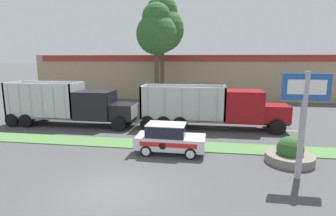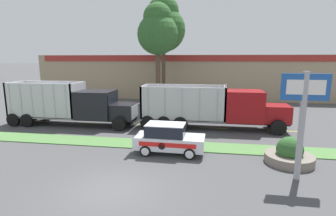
{
  "view_description": "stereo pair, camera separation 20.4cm",
  "coord_description": "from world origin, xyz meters",
  "views": [
    {
      "loc": [
        3.91,
        -10.04,
        5.61
      ],
      "look_at": [
        1.18,
        8.04,
        2.17
      ],
      "focal_mm": 28.0,
      "sensor_mm": 36.0,
      "label": 1
    },
    {
      "loc": [
        4.11,
        -10.01,
        5.61
      ],
      "look_at": [
        1.18,
        8.04,
        2.17
      ],
      "focal_mm": 28.0,
      "sensor_mm": 36.0,
      "label": 2
    }
  ],
  "objects": [
    {
      "name": "ground_plane",
      "position": [
        0.0,
        0.0,
        0.0
      ],
      "size": [
        600.0,
        600.0,
        0.0
      ],
      "primitive_type": "plane",
      "color": "#474749"
    },
    {
      "name": "grass_verge",
      "position": [
        0.0,
        6.22,
        0.03
      ],
      "size": [
        120.0,
        1.96,
        0.06
      ],
      "primitive_type": "cube",
      "color": "#517F42",
      "rests_on": "ground_plane"
    },
    {
      "name": "centre_line_2",
      "position": [
        -11.7,
        11.2,
        0.0
      ],
      "size": [
        2.4,
        0.14,
        0.01
      ],
      "primitive_type": "cube",
      "color": "yellow",
      "rests_on": "ground_plane"
    },
    {
      "name": "centre_line_3",
      "position": [
        -6.3,
        11.2,
        0.0
      ],
      "size": [
        2.4,
        0.14,
        0.01
      ],
      "primitive_type": "cube",
      "color": "yellow",
      "rests_on": "ground_plane"
    },
    {
      "name": "centre_line_4",
      "position": [
        -0.9,
        11.2,
        0.0
      ],
      "size": [
        2.4,
        0.14,
        0.01
      ],
      "primitive_type": "cube",
      "color": "yellow",
      "rests_on": "ground_plane"
    },
    {
      "name": "centre_line_5",
      "position": [
        4.5,
        11.2,
        0.0
      ],
      "size": [
        2.4,
        0.14,
        0.01
      ],
      "primitive_type": "cube",
      "color": "yellow",
      "rests_on": "ground_plane"
    },
    {
      "name": "centre_line_6",
      "position": [
        9.9,
        11.2,
        0.0
      ],
      "size": [
        2.4,
        0.14,
        0.01
      ],
      "primitive_type": "cube",
      "color": "yellow",
      "rests_on": "ground_plane"
    },
    {
      "name": "dump_truck_lead",
      "position": [
        -6.52,
        10.37,
        1.65
      ],
      "size": [
        10.86,
        2.85,
        3.66
      ],
      "color": "black",
      "rests_on": "ground_plane"
    },
    {
      "name": "dump_truck_trail",
      "position": [
        5.39,
        11.1,
        1.65
      ],
      "size": [
        11.64,
        2.74,
        3.73
      ],
      "color": "black",
      "rests_on": "ground_plane"
    },
    {
      "name": "rally_car",
      "position": [
        1.72,
        4.88,
        0.92
      ],
      "size": [
        4.19,
        1.94,
        1.84
      ],
      "color": "silver",
      "rests_on": "ground_plane"
    },
    {
      "name": "store_sign_post",
      "position": [
        8.27,
        2.4,
        3.47
      ],
      "size": [
        2.05,
        0.28,
        5.07
      ],
      "color": "#9E9EA3",
      "rests_on": "ground_plane"
    },
    {
      "name": "stone_planter",
      "position": [
        8.47,
        4.42,
        0.49
      ],
      "size": [
        2.56,
        2.56,
        1.47
      ],
      "color": "slate",
      "rests_on": "ground_plane"
    },
    {
      "name": "traffic_cone",
      "position": [
        1.45,
        6.32,
        0.25
      ],
      "size": [
        0.4,
        0.4,
        0.52
      ],
      "color": "black",
      "rests_on": "ground_plane"
    },
    {
      "name": "store_building_backdrop",
      "position": [
        0.19,
        31.51,
        3.07
      ],
      "size": [
        42.24,
        12.1,
        6.13
      ],
      "color": "#9E896B",
      "rests_on": "ground_plane"
    },
    {
      "name": "tree_behind_left",
      "position": [
        -1.9,
        23.46,
        9.7
      ],
      "size": [
        5.5,
        5.5,
        13.31
      ],
      "color": "brown",
      "rests_on": "ground_plane"
    },
    {
      "name": "tree_behind_centre",
      "position": [
        -1.53,
        18.0,
        8.51
      ],
      "size": [
        4.31,
        4.31,
        11.39
      ],
      "color": "brown",
      "rests_on": "ground_plane"
    }
  ]
}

